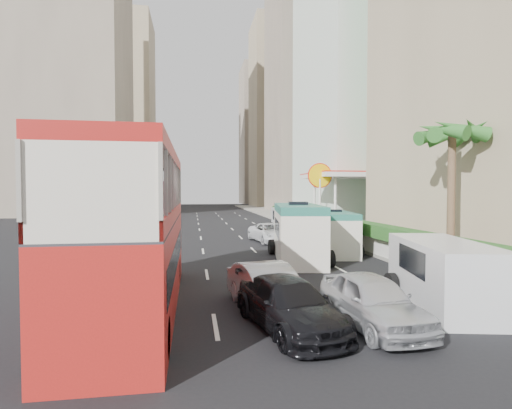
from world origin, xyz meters
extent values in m
plane|color=black|center=(0.00, 0.00, 0.00)|extent=(200.00, 200.00, 0.00)
cube|color=red|center=(-6.00, 0.00, 2.53)|extent=(2.50, 11.00, 5.06)
imported|color=silver|center=(-1.87, -0.73, 0.00)|extent=(2.31, 4.59, 1.45)
imported|color=silver|center=(0.73, -2.69, 0.00)|extent=(2.03, 4.44, 1.48)
imported|color=black|center=(-1.62, -2.50, 0.00)|extent=(2.81, 4.95, 1.35)
imported|color=silver|center=(1.46, 15.73, 0.00)|extent=(3.02, 5.27, 1.38)
cube|color=silver|center=(1.45, 7.96, 1.52)|extent=(3.34, 7.12, 3.03)
cube|color=silver|center=(4.26, 10.03, 1.26)|extent=(2.72, 5.90, 2.52)
cube|color=silver|center=(3.97, -1.13, 1.06)|extent=(3.18, 5.63, 2.12)
cube|color=silver|center=(4.25, 22.55, 1.08)|extent=(2.62, 5.56, 2.16)
cube|color=#99968C|center=(9.00, 25.00, 0.09)|extent=(6.00, 120.00, 0.18)
cube|color=silver|center=(6.20, 14.00, 0.68)|extent=(0.30, 44.00, 1.00)
cube|color=#2D6626|center=(6.20, 14.00, 1.53)|extent=(1.10, 44.00, 0.70)
cylinder|color=brown|center=(7.80, 4.00, 3.38)|extent=(0.36, 0.36, 6.40)
cube|color=silver|center=(10.00, 23.00, 2.75)|extent=(6.50, 8.00, 5.50)
cube|color=gray|center=(18.00, 58.00, 25.00)|extent=(16.00, 16.00, 50.00)
cube|color=tan|center=(17.00, 82.00, 22.00)|extent=(14.00, 14.00, 44.00)
cube|color=gray|center=(17.00, 104.00, 20.00)|extent=(14.00, 14.00, 40.00)
cube|color=gray|center=(-24.00, 55.00, 26.00)|extent=(18.00, 18.00, 52.00)
cube|color=tan|center=(-22.00, 90.00, 23.00)|extent=(16.00, 16.00, 46.00)
camera|label=1|loc=(-4.20, -13.08, 3.80)|focal=28.00mm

